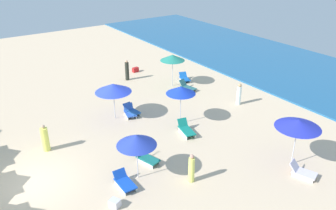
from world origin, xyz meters
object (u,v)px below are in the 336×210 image
(lounge_chair_0_1, at_px, (132,111))
(umbrella_2, at_px, (298,124))
(lounge_chair_0_0, at_px, (130,112))
(lounge_chair_2_0, at_px, (302,172))
(beachgoer_1, at_px, (127,71))
(beachgoer_3, at_px, (191,169))
(umbrella_4, at_px, (136,140))
(lounge_chair_1_0, at_px, (186,130))
(cooler_box_0, at_px, (135,70))
(lounge_chair_3_0, at_px, (187,87))
(lounge_chair_3_1, at_px, (184,78))
(beachgoer_2, at_px, (239,94))
(cooler_box_1, at_px, (115,203))
(umbrella_0, at_px, (113,88))
(umbrella_3, at_px, (172,58))
(umbrella_1, at_px, (181,90))
(beachgoer_0, at_px, (45,139))
(lounge_chair_4_0, at_px, (124,182))
(lounge_chair_4_1, at_px, (146,158))

(lounge_chair_0_1, height_order, umbrella_2, umbrella_2)
(lounge_chair_0_0, distance_m, lounge_chair_2_0, 11.20)
(beachgoer_1, xyz_separation_m, beachgoer_3, (13.70, -3.91, -0.10))
(lounge_chair_2_0, xyz_separation_m, umbrella_4, (-4.44, -6.71, 1.88))
(lounge_chair_1_0, bearing_deg, cooler_box_0, 88.45)
(lounge_chair_0_0, relative_size, cooler_box_0, 2.57)
(umbrella_2, bearing_deg, cooler_box_0, 179.13)
(lounge_chair_3_0, bearing_deg, cooler_box_0, 91.26)
(lounge_chair_1_0, distance_m, lounge_chair_3_1, 8.72)
(umbrella_4, bearing_deg, beachgoer_2, 108.29)
(beachgoer_2, relative_size, cooler_box_0, 2.97)
(beachgoer_1, bearing_deg, cooler_box_1, -90.94)
(lounge_chair_1_0, xyz_separation_m, umbrella_2, (5.58, 2.62, 2.09))
(lounge_chair_3_1, bearing_deg, cooler_box_1, -120.24)
(umbrella_0, distance_m, umbrella_3, 6.78)
(lounge_chair_3_0, bearing_deg, umbrella_1, -143.17)
(umbrella_4, height_order, cooler_box_0, umbrella_4)
(umbrella_1, bearing_deg, beachgoer_0, -101.51)
(lounge_chair_3_0, relative_size, cooler_box_1, 3.41)
(cooler_box_0, bearing_deg, umbrella_0, 44.92)
(cooler_box_0, bearing_deg, umbrella_4, 53.94)
(lounge_chair_0_1, relative_size, lounge_chair_4_0, 0.99)
(lounge_chair_4_1, bearing_deg, cooler_box_0, 46.58)
(lounge_chair_3_1, relative_size, beachgoer_0, 0.89)
(umbrella_1, relative_size, lounge_chair_4_0, 1.85)
(umbrella_0, relative_size, beachgoer_2, 1.54)
(beachgoer_1, bearing_deg, lounge_chair_3_0, -28.71)
(beachgoer_2, bearing_deg, umbrella_3, -102.40)
(beachgoer_0, bearing_deg, lounge_chair_0_0, -85.15)
(beachgoer_3, bearing_deg, lounge_chair_1_0, 32.75)
(umbrella_2, relative_size, beachgoer_2, 1.64)
(umbrella_3, distance_m, beachgoer_3, 12.33)
(lounge_chair_0_0, bearing_deg, beachgoer_3, -82.14)
(lounge_chair_0_0, bearing_deg, lounge_chair_3_1, 38.71)
(umbrella_3, distance_m, beachgoer_1, 4.25)
(lounge_chair_3_0, xyz_separation_m, beachgoer_3, (9.17, -6.73, 0.47))
(cooler_box_1, bearing_deg, umbrella_2, 49.38)
(umbrella_4, distance_m, beachgoer_1, 13.44)
(lounge_chair_1_0, distance_m, lounge_chair_4_1, 3.70)
(beachgoer_2, bearing_deg, lounge_chair_1_0, -18.59)
(beachgoer_2, bearing_deg, beachgoer_1, -95.34)
(lounge_chair_4_0, relative_size, beachgoer_2, 0.87)
(lounge_chair_0_0, height_order, umbrella_2, umbrella_2)
(lounge_chair_3_1, bearing_deg, umbrella_2, -83.50)
(umbrella_2, xyz_separation_m, umbrella_4, (-3.50, -7.13, -0.24))
(umbrella_2, bearing_deg, beachgoer_0, -130.11)
(umbrella_2, height_order, cooler_box_0, umbrella_2)
(lounge_chair_1_0, bearing_deg, lounge_chair_0_0, 125.02)
(beachgoer_0, bearing_deg, cooler_box_0, -56.91)
(umbrella_2, distance_m, lounge_chair_2_0, 2.36)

